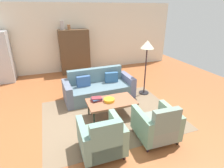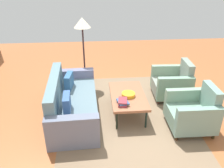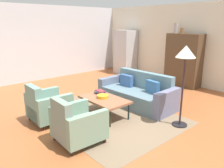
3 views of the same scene
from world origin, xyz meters
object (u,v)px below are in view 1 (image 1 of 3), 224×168
vase_round (69,27)px  floor_lamp (147,50)px  book_stack (97,99)px  vase_tall (62,25)px  fruit_bowl (109,100)px  couch (98,88)px  coffee_table (111,102)px  cabinet (75,52)px  armchair_left (102,139)px  armchair_right (157,126)px

vase_round → floor_lamp: (1.89, -2.86, -0.45)m
book_stack → vase_round: bearing=91.3°
vase_tall → vase_round: size_ratio=1.80×
fruit_bowl → floor_lamp: size_ratio=0.16×
couch → coffee_table: (0.00, -1.19, 0.11)m
couch → cabinet: cabinet is taller
couch → armchair_left: size_ratio=2.42×
vase_tall → vase_round: 0.26m
coffee_table → armchair_right: armchair_right is taller
vase_round → vase_tall: bearing=180.0°
vase_tall → vase_round: vase_tall is taller
couch → armchair_right: 2.43m
fruit_bowl → vase_tall: size_ratio=0.80×
coffee_table → fruit_bowl: bearing=-180.0°
armchair_left → book_stack: 1.35m
cabinet → floor_lamp: 3.39m
couch → vase_round: (-0.42, 2.58, 1.61)m
couch → coffee_table: bearing=88.1°
book_stack → cabinet: size_ratio=0.17×
cabinet → armchair_left: bearing=-93.8°
coffee_table → couch: bearing=90.2°
vase_tall → floor_lamp: 3.61m
fruit_bowl → floor_lamp: 2.02m
vase_tall → vase_round: (0.25, 0.00, -0.08)m
couch → vase_tall: (-0.67, 2.58, 1.68)m
couch → coffee_table: size_ratio=1.78×
fruit_bowl → vase_round: (-0.36, 3.77, 1.42)m
fruit_bowl → floor_lamp: bearing=30.8°
floor_lamp → coffee_table: bearing=-148.2°
cabinet → floor_lamp: size_ratio=1.05×
armchair_right → floor_lamp: size_ratio=0.51×
couch → book_stack: bearing=70.0°
couch → fruit_bowl: bearing=85.3°
armchair_right → vase_tall: (-1.27, 4.93, 1.63)m
couch → fruit_bowl: (-0.05, -1.19, 0.19)m
book_stack → fruit_bowl: bearing=-27.9°
book_stack → floor_lamp: 2.18m
armchair_left → vase_round: bearing=88.6°
book_stack → vase_tall: bearing=95.2°
cabinet → vase_tall: bearing=-179.3°
coffee_table → armchair_left: size_ratio=1.36×
armchair_right → vase_round: size_ratio=4.66×
couch → armchair_right: (0.60, -2.35, 0.06)m
couch → vase_tall: bearing=-77.6°
armchair_left → armchair_right: same height
vase_tall → cabinet: bearing=0.7°
cabinet → floor_lamp: bearing=-58.8°
couch → armchair_right: armchair_right is taller
couch → coffee_table: 1.19m
vase_round → armchair_left: bearing=-92.1°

